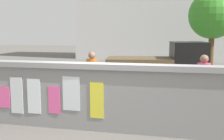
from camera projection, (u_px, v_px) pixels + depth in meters
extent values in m
plane|color=#605B56|center=(145.00, 76.00, 13.95)|extent=(60.00, 60.00, 0.00)
cube|color=gray|center=(107.00, 100.00, 6.12)|extent=(6.24, 0.30, 1.40)
cube|color=gray|center=(107.00, 66.00, 6.02)|extent=(6.44, 0.42, 0.12)
cube|color=#F9599E|center=(0.00, 97.00, 6.54)|extent=(0.52, 0.03, 0.50)
cube|color=silver|center=(17.00, 95.00, 6.43)|extent=(0.32, 0.02, 0.86)
cube|color=silver|center=(34.00, 96.00, 6.34)|extent=(0.32, 0.02, 0.82)
cube|color=#F9599E|center=(54.00, 100.00, 6.24)|extent=(0.29, 0.03, 0.63)
cube|color=silver|center=(71.00, 94.00, 6.12)|extent=(0.40, 0.02, 0.77)
cube|color=yellow|center=(97.00, 100.00, 6.01)|extent=(0.30, 0.01, 0.80)
cylinder|color=black|center=(187.00, 79.00, 10.90)|extent=(0.72, 0.30, 0.70)
cylinder|color=black|center=(194.00, 85.00, 9.62)|extent=(0.72, 0.30, 0.70)
cylinder|color=black|center=(124.00, 78.00, 11.10)|extent=(0.72, 0.30, 0.70)
cylinder|color=black|center=(122.00, 84.00, 9.81)|extent=(0.72, 0.30, 0.70)
cube|color=black|center=(188.00, 62.00, 10.17)|extent=(1.40, 1.66, 1.50)
cube|color=brown|center=(139.00, 70.00, 10.35)|extent=(2.59, 1.83, 0.90)
cylinder|color=black|center=(79.00, 87.00, 9.51)|extent=(0.61, 0.22, 0.60)
cylinder|color=black|center=(42.00, 87.00, 9.53)|extent=(0.61, 0.24, 0.60)
cube|color=black|center=(60.00, 80.00, 9.48)|extent=(1.03, 0.45, 0.32)
cube|color=black|center=(54.00, 74.00, 9.46)|extent=(0.59, 0.33, 0.10)
cube|color=#262626|center=(76.00, 72.00, 9.44)|extent=(0.16, 0.56, 0.03)
cylinder|color=black|center=(143.00, 104.00, 7.24)|extent=(0.65, 0.22, 0.66)
cylinder|color=black|center=(104.00, 104.00, 7.18)|extent=(0.65, 0.22, 0.66)
cube|color=#197233|center=(124.00, 97.00, 7.19)|extent=(0.92, 0.30, 0.06)
cylinder|color=#197233|center=(118.00, 89.00, 7.15)|extent=(0.04, 0.04, 0.40)
cube|color=black|center=(118.00, 82.00, 7.12)|extent=(0.21, 0.13, 0.05)
cube|color=black|center=(142.00, 83.00, 7.16)|extent=(0.16, 0.43, 0.03)
cylinder|color=#3F994C|center=(205.00, 101.00, 7.22)|extent=(0.12, 0.12, 0.80)
cylinder|color=#3F994C|center=(199.00, 100.00, 7.36)|extent=(0.12, 0.12, 0.80)
cylinder|color=#D83F72|center=(204.00, 74.00, 7.19)|extent=(0.48, 0.48, 0.60)
sphere|color=#8C664C|center=(204.00, 59.00, 7.13)|extent=(0.22, 0.22, 0.22)
cylinder|color=#BF6626|center=(89.00, 91.00, 8.40)|extent=(0.12, 0.12, 0.80)
cylinder|color=#BF6626|center=(95.00, 91.00, 8.44)|extent=(0.12, 0.12, 0.80)
cylinder|color=#BF6626|center=(92.00, 69.00, 8.33)|extent=(0.45, 0.45, 0.60)
sphere|color=#8C664C|center=(92.00, 55.00, 8.27)|extent=(0.22, 0.22, 0.22)
cylinder|color=brown|center=(211.00, 51.00, 16.36)|extent=(0.33, 0.33, 2.23)
sphere|color=#358625|center=(213.00, 15.00, 16.07)|extent=(2.79, 2.79, 2.79)
cube|color=silver|center=(159.00, 7.00, 23.29)|extent=(13.43, 4.83, 8.69)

